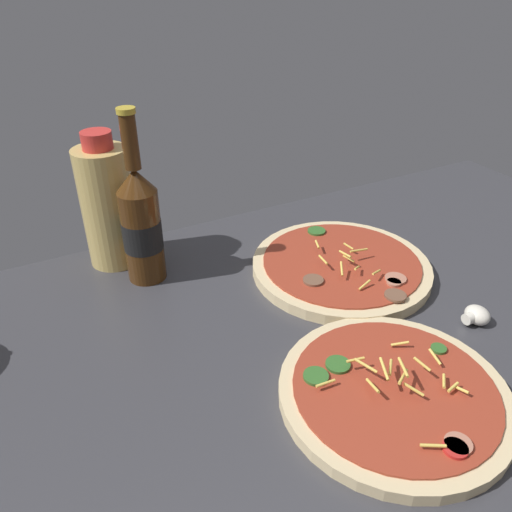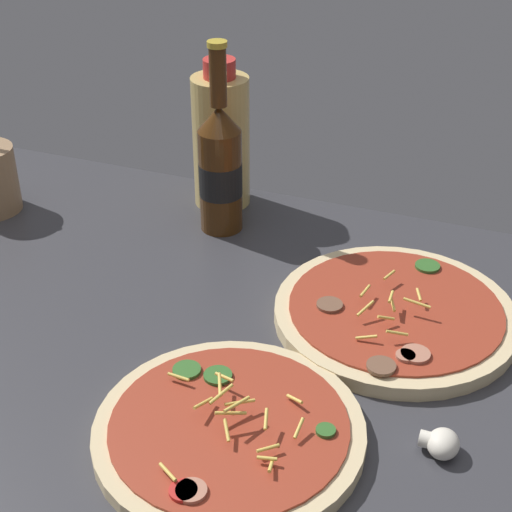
{
  "view_description": "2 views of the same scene",
  "coord_description": "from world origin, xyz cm",
  "px_view_note": "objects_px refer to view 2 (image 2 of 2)",
  "views": [
    {
      "loc": [
        -27.34,
        -38.41,
        49.06
      ],
      "look_at": [
        2.23,
        17.06,
        10.6
      ],
      "focal_mm": 35.0,
      "sensor_mm": 36.0,
      "label": 1
    },
    {
      "loc": [
        31.16,
        -62.22,
        60.4
      ],
      "look_at": [
        1.79,
        13.79,
        10.31
      ],
      "focal_mm": 55.0,
      "sensor_mm": 36.0,
      "label": 2
    }
  ],
  "objects_px": {
    "pizza_far": "(395,314)",
    "oil_bottle": "(221,139)",
    "beer_bottle": "(220,166)",
    "mushroom_left": "(441,443)",
    "pizza_near": "(229,430)"
  },
  "relations": [
    {
      "from": "beer_bottle",
      "to": "mushroom_left",
      "type": "height_order",
      "value": "beer_bottle"
    },
    {
      "from": "pizza_far",
      "to": "mushroom_left",
      "type": "height_order",
      "value": "pizza_far"
    },
    {
      "from": "pizza_far",
      "to": "mushroom_left",
      "type": "bearing_deg",
      "value": -65.8
    },
    {
      "from": "pizza_far",
      "to": "beer_bottle",
      "type": "xyz_separation_m",
      "value": [
        -0.29,
        0.14,
        0.09
      ]
    },
    {
      "from": "pizza_far",
      "to": "beer_bottle",
      "type": "relative_size",
      "value": 1.07
    },
    {
      "from": "oil_bottle",
      "to": "mushroom_left",
      "type": "xyz_separation_m",
      "value": [
        0.42,
        -0.42,
        -0.09
      ]
    },
    {
      "from": "pizza_near",
      "to": "mushroom_left",
      "type": "xyz_separation_m",
      "value": [
        0.21,
        0.06,
        0.0
      ]
    },
    {
      "from": "beer_bottle",
      "to": "oil_bottle",
      "type": "xyz_separation_m",
      "value": [
        -0.03,
        0.08,
        0.01
      ]
    },
    {
      "from": "beer_bottle",
      "to": "oil_bottle",
      "type": "bearing_deg",
      "value": 112.39
    },
    {
      "from": "pizza_far",
      "to": "beer_bottle",
      "type": "bearing_deg",
      "value": 154.45
    },
    {
      "from": "pizza_far",
      "to": "oil_bottle",
      "type": "distance_m",
      "value": 0.4
    },
    {
      "from": "beer_bottle",
      "to": "pizza_near",
      "type": "bearing_deg",
      "value": -65.76
    },
    {
      "from": "pizza_far",
      "to": "oil_bottle",
      "type": "height_order",
      "value": "oil_bottle"
    },
    {
      "from": "pizza_near",
      "to": "mushroom_left",
      "type": "bearing_deg",
      "value": 15.29
    },
    {
      "from": "pizza_far",
      "to": "beer_bottle",
      "type": "height_order",
      "value": "beer_bottle"
    }
  ]
}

